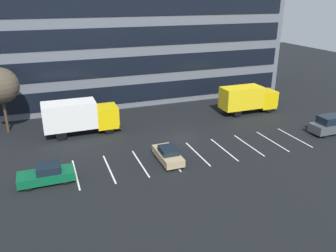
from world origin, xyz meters
The scene contains 9 objects.
ground_plane centered at (0.00, 0.00, 0.00)m, with size 120.00×120.00×0.00m, color black.
office_building centered at (0.00, 17.95, 10.80)m, with size 41.12×12.56×21.60m.
lot_markings centered at (0.00, -4.03, 0.00)m, with size 22.54×5.40×0.01m.
box_truck_yellow centered at (-9.63, 4.89, 2.05)m, with size 7.87×2.60×3.65m.
box_truck_yellow_all centered at (10.94, 4.66, 1.93)m, with size 7.41×2.45×3.43m.
suv_charcoal centered at (15.49, -4.41, 0.97)m, with size 4.42×1.88×2.00m.
sedan_forest centered at (-13.45, -4.63, 0.73)m, with size 4.32×1.81×1.55m.
sedan_tan centered at (-3.17, -4.52, 0.69)m, with size 1.70×4.05×1.45m.
bare_tree centered at (-17.00, 8.26, 5.16)m, with size 3.76×3.76×7.06m.
Camera 1 is at (-12.84, -30.28, 14.00)m, focal length 36.53 mm.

